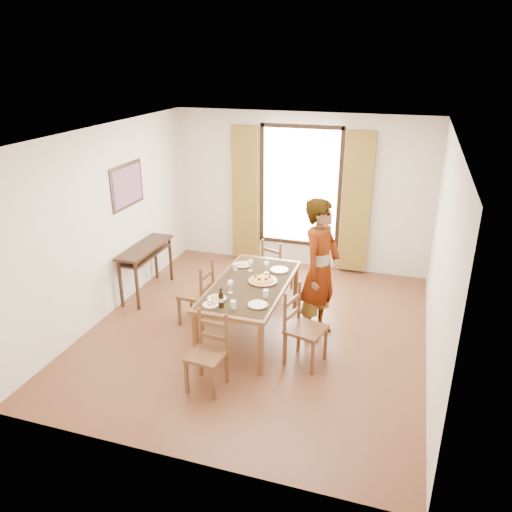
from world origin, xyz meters
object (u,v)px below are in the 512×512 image
(pasta_platter, at_px, (263,278))
(console_table, at_px, (145,253))
(dining_table, at_px, (251,287))
(man, at_px, (320,270))

(pasta_platter, bearing_deg, console_table, 163.92)
(dining_table, relative_size, pasta_platter, 4.76)
(console_table, height_order, dining_table, console_table)
(dining_table, bearing_deg, pasta_platter, 31.65)
(dining_table, xyz_separation_m, man, (0.88, 0.25, 0.27))
(man, bearing_deg, dining_table, 122.63)
(console_table, xyz_separation_m, dining_table, (1.96, -0.69, 0.01))
(console_table, distance_m, man, 2.89)
(console_table, bearing_deg, pasta_platter, -16.08)
(dining_table, height_order, pasta_platter, pasta_platter)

